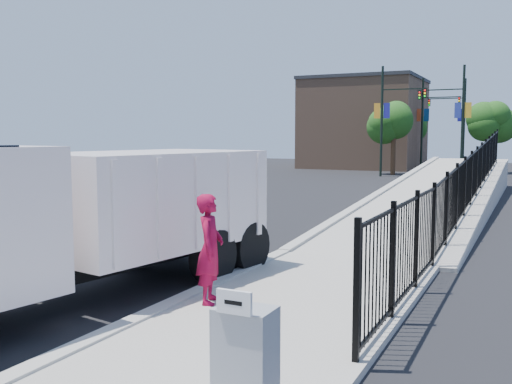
% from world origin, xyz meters
% --- Properties ---
extents(ground, '(120.00, 120.00, 0.00)m').
position_xyz_m(ground, '(0.00, 0.00, 0.00)').
color(ground, black).
rests_on(ground, ground).
extents(sidewalk, '(3.55, 12.00, 0.12)m').
position_xyz_m(sidewalk, '(1.93, -2.00, 0.06)').
color(sidewalk, '#9E998E').
rests_on(sidewalk, ground).
extents(curb, '(0.30, 12.00, 0.16)m').
position_xyz_m(curb, '(0.00, -2.00, 0.08)').
color(curb, '#ADAAA3').
rests_on(curb, ground).
extents(ramp, '(3.95, 24.06, 3.19)m').
position_xyz_m(ramp, '(2.12, 16.00, 0.00)').
color(ramp, '#9E998E').
rests_on(ramp, ground).
extents(iron_fence, '(0.10, 28.00, 1.80)m').
position_xyz_m(iron_fence, '(3.55, 12.00, 0.90)').
color(iron_fence, black).
rests_on(iron_fence, ground).
extents(truck, '(4.02, 8.73, 2.88)m').
position_xyz_m(truck, '(-1.83, -1.34, 1.62)').
color(truck, black).
rests_on(truck, ground).
extents(worker, '(0.65, 0.79, 1.88)m').
position_xyz_m(worker, '(0.57, -0.58, 1.06)').
color(worker, maroon).
rests_on(worker, sidewalk).
extents(utility_cabinet, '(0.55, 0.40, 1.25)m').
position_xyz_m(utility_cabinet, '(3.10, -4.19, 0.75)').
color(utility_cabinet, gray).
rests_on(utility_cabinet, sidewalk).
extents(arrow_sign, '(0.35, 0.04, 0.22)m').
position_xyz_m(arrow_sign, '(3.10, -4.41, 1.48)').
color(arrow_sign, white).
rests_on(arrow_sign, utility_cabinet).
extents(light_pole_0, '(3.77, 0.22, 8.00)m').
position_xyz_m(light_pole_0, '(-4.35, 32.82, 4.36)').
color(light_pole_0, black).
rests_on(light_pole_0, ground).
extents(light_pole_1, '(3.78, 0.22, 8.00)m').
position_xyz_m(light_pole_1, '(0.44, 34.55, 4.36)').
color(light_pole_1, black).
rests_on(light_pole_1, ground).
extents(light_pole_2, '(3.78, 0.22, 8.00)m').
position_xyz_m(light_pole_2, '(-3.23, 42.92, 4.36)').
color(light_pole_2, black).
rests_on(light_pole_2, ground).
extents(light_pole_3, '(3.78, 0.22, 8.00)m').
position_xyz_m(light_pole_3, '(-0.55, 44.87, 4.36)').
color(light_pole_3, black).
rests_on(light_pole_3, ground).
extents(tree_0, '(2.97, 2.97, 5.48)m').
position_xyz_m(tree_0, '(-4.25, 34.97, 3.96)').
color(tree_0, '#382314').
rests_on(tree_0, ground).
extents(tree_1, '(2.65, 2.65, 5.33)m').
position_xyz_m(tree_1, '(2.04, 40.17, 3.95)').
color(tree_1, '#382314').
rests_on(tree_1, ground).
extents(tree_2, '(3.00, 3.00, 5.50)m').
position_xyz_m(tree_2, '(-5.26, 46.90, 3.96)').
color(tree_2, '#382314').
rests_on(tree_2, ground).
extents(building, '(10.00, 10.00, 8.00)m').
position_xyz_m(building, '(-9.00, 44.00, 4.00)').
color(building, '#8C664C').
rests_on(building, ground).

